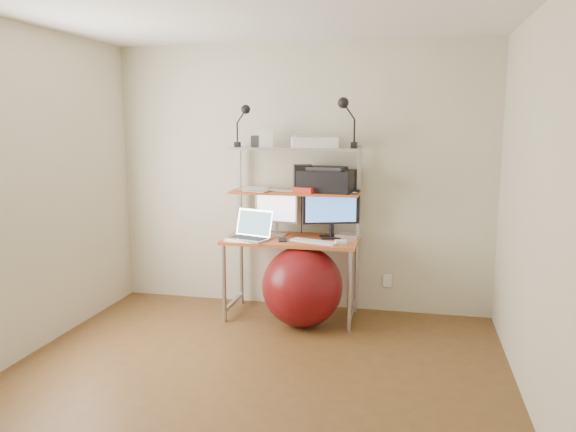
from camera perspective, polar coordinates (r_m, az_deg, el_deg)
name	(u,v)px	position (r m, az deg, el deg)	size (l,w,h in m)	color
room	(244,205)	(3.61, -4.46, 1.10)	(3.60, 3.60, 3.60)	brown
computer_desk	(293,214)	(5.09, 0.53, 0.25)	(1.20, 0.60, 1.57)	#C95427
wall_outlet	(387,280)	(5.40, 10.07, -6.47)	(0.08, 0.01, 0.12)	white
monitor_silver	(276,209)	(5.16, -1.18, 0.71)	(0.41, 0.17, 0.46)	#B7B7BD
monitor_black	(331,210)	(5.06, 4.41, 0.63)	(0.49, 0.21, 0.51)	black
laptop	(252,233)	(5.05, -3.71, -1.70)	(0.44, 0.39, 0.32)	silver
keyboard	(314,242)	(4.90, 2.63, -2.61)	(0.43, 0.12, 0.01)	white
mouse	(341,242)	(4.88, 5.39, -2.61)	(0.10, 0.06, 0.03)	white
mac_mini	(348,236)	(5.12, 6.16, -1.99)	(0.20, 0.20, 0.04)	silver
phone	(283,240)	(4.97, -0.54, -2.45)	(0.07, 0.13, 0.01)	black
printer	(327,180)	(5.10, 3.97, 3.68)	(0.52, 0.39, 0.23)	black
nas_cube	(303,178)	(5.12, 1.53, 3.87)	(0.16, 0.16, 0.24)	black
red_box	(305,190)	(5.02, 1.71, 2.66)	(0.18, 0.12, 0.05)	red
scanner	(314,142)	(5.05, 2.66, 7.54)	(0.46, 0.36, 0.11)	white
box_white	(266,139)	(5.16, -2.28, 7.82)	(0.12, 0.10, 0.14)	white
box_grey	(257,141)	(5.18, -3.16, 7.60)	(0.10, 0.10, 0.10)	#29292C
clip_lamp_left	(244,116)	(5.13, -4.50, 10.07)	(0.15, 0.08, 0.38)	black
clip_lamp_right	(346,111)	(4.94, 5.87, 10.55)	(0.17, 0.10, 0.44)	black
exercise_ball	(302,286)	(4.95, 1.46, -7.16)	(0.71, 0.71, 0.71)	#690E0B
paper_stack	(256,189)	(5.22, -3.28, 2.74)	(0.36, 0.40, 0.02)	white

